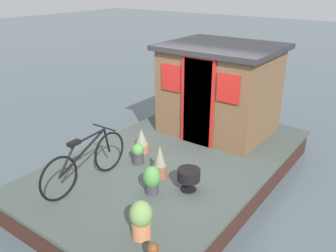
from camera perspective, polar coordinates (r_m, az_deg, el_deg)
ground_plane at (r=6.84m, az=1.00°, el=-8.74°), size 60.00×60.00×0.00m
houseboat_deck at (r=6.71m, az=1.01°, el=-6.94°), size 5.48×3.33×0.49m
houseboat_cabin at (r=7.54m, az=8.26°, el=5.94°), size 1.94×2.28×1.84m
bicycle at (r=5.78m, az=-13.01°, el=-5.62°), size 1.76×0.50×0.83m
potted_plant_sage at (r=5.86m, az=-1.30°, el=-5.82°), size 0.22×0.22×0.58m
potted_plant_lavender at (r=6.35m, az=-4.81°, el=-4.38°), size 0.22×0.22×0.37m
potted_plant_rosemary at (r=4.62m, az=-4.33°, el=-14.56°), size 0.29×0.29×0.53m
potted_plant_ivy at (r=6.75m, az=-4.24°, el=-2.39°), size 0.26×0.26×0.46m
potted_plant_mint at (r=5.48m, az=-2.61°, el=-8.50°), size 0.27×0.27×0.45m
charcoal_grill at (r=5.54m, az=3.33°, el=-7.91°), size 0.36×0.36×0.36m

